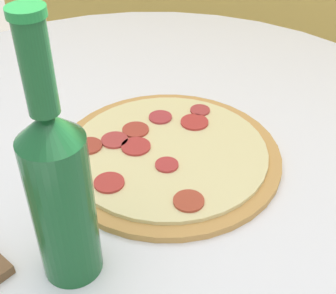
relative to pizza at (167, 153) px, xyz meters
name	(u,v)px	position (x,y,z in m)	size (l,w,h in m)	color
table	(148,215)	(-0.05, 0.03, -0.17)	(1.06, 1.06, 0.70)	white
pizza	(167,153)	(0.00, 0.00, 0.00)	(0.33, 0.33, 0.02)	#C68E47
beer_bottle	(62,191)	(-0.04, -0.22, 0.11)	(0.07, 0.07, 0.30)	#195628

